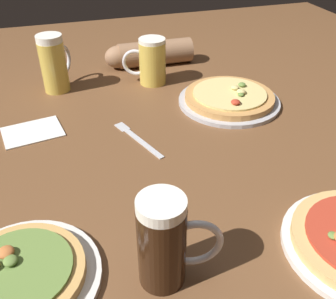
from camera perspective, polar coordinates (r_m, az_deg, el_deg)
The scene contains 9 objects.
ground_plane at distance 0.94m, azimuth 0.00°, elevation -1.76°, with size 2.40×2.40×0.03m, color brown.
pizza_plate_far at distance 1.17m, azimuth 9.14°, elevation 7.56°, with size 0.30×0.30×0.05m.
pizza_plate_side at distance 0.70m, azimuth -21.21°, elevation -17.22°, with size 0.26×0.26×0.05m.
beer_mug_dark at distance 1.27m, azimuth -16.62°, elevation 12.20°, with size 0.10×0.13×0.18m.
beer_mug_amber at distance 0.61m, azimuth -0.47°, elevation -13.63°, with size 0.14×0.08×0.17m.
beer_mug_pale at distance 1.27m, azimuth -2.53°, elevation 13.00°, with size 0.14×0.09×0.15m.
napkin_folded at distance 1.08m, azimuth -19.60°, elevation 2.57°, with size 0.15×0.12×0.01m, color white.
fork_left at distance 1.00m, azimuth -4.60°, elevation 1.70°, with size 0.09×0.20×0.01m.
diner_arm at distance 1.42m, azimuth -3.18°, elevation 14.07°, with size 0.32×0.09×0.09m.
Camera 1 is at (-0.22, -0.72, 0.54)m, focal length 40.82 mm.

